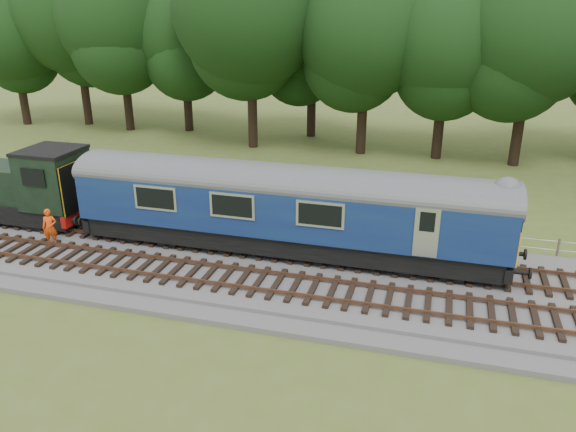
% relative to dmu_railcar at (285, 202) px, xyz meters
% --- Properties ---
extents(ground, '(120.00, 120.00, 0.00)m').
position_rel_dmu_railcar_xyz_m(ground, '(1.23, -1.40, -2.61)').
color(ground, '#4D5D22').
rests_on(ground, ground).
extents(ballast, '(70.00, 7.00, 0.35)m').
position_rel_dmu_railcar_xyz_m(ballast, '(1.23, -1.40, -2.43)').
color(ballast, '#4C4C4F').
rests_on(ballast, ground).
extents(track_north, '(67.20, 2.40, 0.21)m').
position_rel_dmu_railcar_xyz_m(track_north, '(1.23, -0.00, -2.19)').
color(track_north, black).
rests_on(track_north, ballast).
extents(track_south, '(67.20, 2.40, 0.21)m').
position_rel_dmu_railcar_xyz_m(track_south, '(1.23, -3.00, -2.19)').
color(track_south, black).
rests_on(track_south, ballast).
extents(fence, '(64.00, 0.12, 1.00)m').
position_rel_dmu_railcar_xyz_m(fence, '(1.23, 3.10, -2.61)').
color(fence, '#6B6054').
rests_on(fence, ground).
extents(tree_line, '(70.00, 8.00, 18.00)m').
position_rel_dmu_railcar_xyz_m(tree_line, '(1.23, 20.60, -2.61)').
color(tree_line, black).
rests_on(tree_line, ground).
extents(dmu_railcar, '(18.05, 2.86, 3.88)m').
position_rel_dmu_railcar_xyz_m(dmu_railcar, '(0.00, 0.00, 0.00)').
color(dmu_railcar, black).
rests_on(dmu_railcar, ground).
extents(shunter_loco, '(8.91, 2.60, 3.38)m').
position_rel_dmu_railcar_xyz_m(shunter_loco, '(-13.93, 0.00, -0.63)').
color(shunter_loco, black).
rests_on(shunter_loco, ground).
extents(worker, '(0.72, 0.62, 1.67)m').
position_rel_dmu_railcar_xyz_m(worker, '(-10.09, -2.11, -1.42)').
color(worker, '#FF4C0D').
rests_on(worker, ballast).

